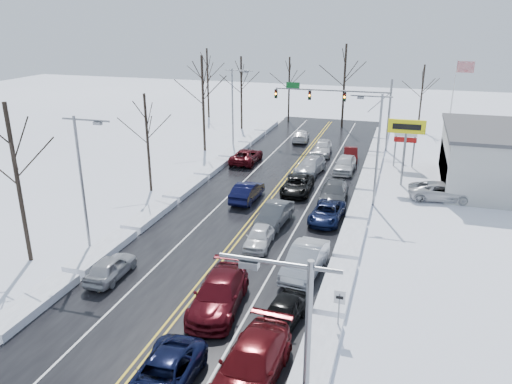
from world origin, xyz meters
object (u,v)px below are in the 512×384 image
(flagpole, at_px, (454,98))
(oncoming_car_0, at_px, (247,200))
(tires_plus_sign, at_px, (406,131))
(traffic_signal_mast, at_px, (344,100))

(flagpole, height_order, oncoming_car_0, flagpole)
(oncoming_car_0, bearing_deg, tires_plus_sign, -145.65)
(tires_plus_sign, xyz_separation_m, flagpole, (4.67, 14.01, 0.93))
(traffic_signal_mast, relative_size, tires_plus_sign, 2.21)
(flagpole, xyz_separation_m, oncoming_car_0, (-16.84, -21.83, -5.93))
(traffic_signal_mast, height_order, tires_plus_sign, traffic_signal_mast)
(tires_plus_sign, height_order, flagpole, flagpole)
(tires_plus_sign, distance_m, oncoming_car_0, 15.31)
(traffic_signal_mast, relative_size, oncoming_car_0, 2.83)
(traffic_signal_mast, distance_m, oncoming_car_0, 21.19)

